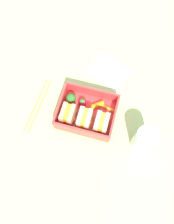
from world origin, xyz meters
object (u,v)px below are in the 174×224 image
Objects in this scene: sandwich_center at (68,115)px; broccoli_floret at (71,98)px; carrot_stick_left at (97,105)px; drinking_glass at (144,140)px; chopstick_pair at (38,105)px; strawberry_far_left at (82,102)px; sandwich_left at (101,123)px; folded_napkin at (108,71)px; sandwich_center_left at (85,119)px; carrot_stick_far_left at (107,108)px.

broccoli_floret is at bearing -83.21° from sandwich_center.
carrot_stick_left is 0.44× the size of drinking_glass.
strawberry_far_left is at bearing -165.12° from chopstick_pair.
chopstick_pair is 1.89× the size of drinking_glass.
sandwich_left reaches higher than strawberry_far_left.
chopstick_pair is (10.00, 3.43, -3.50)cm from broccoli_floret.
drinking_glass is 0.80× the size of folded_napkin.
drinking_glass reaches higher than sandwich_center_left.
carrot_stick_left is at bearing -167.08° from chopstick_pair.
strawberry_far_left is (4.44, 0.53, 0.59)cm from carrot_stick_left.
sandwich_center_left reaches higher than folded_napkin.
sandwich_left reaches higher than broccoli_floret.
carrot_stick_far_left is (-0.41, -5.87, -2.21)cm from sandwich_left.
chopstick_pair is at bearing -6.30° from sandwich_center_left.
drinking_glass reaches higher than chopstick_pair.
broccoli_floret reaches higher than carrot_stick_left.
carrot_stick_left is 4.51cm from strawberry_far_left.
sandwich_center_left is at bearing 137.33° from broccoli_floret.
carrot_stick_far_left reaches higher than chopstick_pair.
folded_napkin is (14.50, -20.88, -4.67)cm from drinking_glass.
sandwich_center_left is 1.11× the size of carrot_stick_far_left.
sandwich_center_left is 8.27cm from carrot_stick_far_left.
drinking_glass is (-19.35, 7.11, 2.28)cm from strawberry_far_left.
strawberry_far_left reaches higher than folded_napkin.
broccoli_floret is at bearing -26.00° from sandwich_left.
strawberry_far_left is at bearing -177.75° from broccoli_floret.
drinking_glass is (-11.78, 7.70, 3.17)cm from carrot_stick_far_left.
sandwich_center_left is at bearing 180.00° from sandwich_center.
strawberry_far_left is 14.04cm from chopstick_pair.
sandwich_center is 12.11cm from carrot_stick_far_left.
sandwich_left is 6.29cm from carrot_stick_far_left.
folded_napkin is (-4.86, -13.76, -2.39)cm from strawberry_far_left.
strawberry_far_left is 0.26× the size of folded_napkin.
sandwich_left is 1.73× the size of strawberry_far_left.
carrot_stick_far_left is at bearing -168.80° from chopstick_pair.
carrot_stick_left is (3.13, 0.06, 0.29)cm from carrot_stick_far_left.
carrot_stick_left is (-2.25, -5.81, -1.91)cm from sandwich_center_left.
sandwich_center is at bearing 68.15° from folded_napkin.
carrot_stick_left is at bearing -173.19° from strawberry_far_left.
carrot_stick_left is at bearing 1.12° from carrot_stick_far_left.
sandwich_center is at bearing 0.00° from sandwich_center_left.
folded_napkin is at bearing -109.44° from strawberry_far_left.
sandwich_center_left is 1.00× the size of sandwich_center.
folded_napkin is at bearing -97.97° from sandwich_center_left.
broccoli_floret is (10.56, -5.15, -0.06)cm from sandwich_left.
sandwich_center is 1.26× the size of broccoli_floret.
drinking_glass is 25.84cm from folded_napkin.
carrot_stick_left is 17.00cm from drinking_glass.
carrot_stick_left is (-7.22, -5.81, -1.91)cm from sandwich_center.
sandwich_center_left is 1.73× the size of strawberry_far_left.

